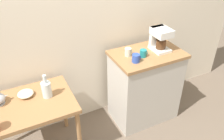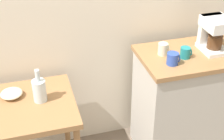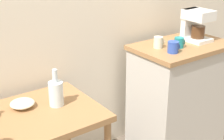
{
  "view_description": "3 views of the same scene",
  "coord_description": "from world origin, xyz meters",
  "px_view_note": "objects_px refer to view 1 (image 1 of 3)",
  "views": [
    {
      "loc": [
        -0.66,
        -1.81,
        2.19
      ],
      "look_at": [
        0.24,
        0.02,
        0.87
      ],
      "focal_mm": 37.92,
      "sensor_mm": 36.0,
      "label": 1
    },
    {
      "loc": [
        -0.47,
        -1.88,
        2.12
      ],
      "look_at": [
        0.08,
        0.03,
        0.91
      ],
      "focal_mm": 54.17,
      "sensor_mm": 36.0,
      "label": 2
    },
    {
      "loc": [
        -1.24,
        -1.65,
        1.71
      ],
      "look_at": [
        -0.06,
        -0.02,
        0.91
      ],
      "focal_mm": 52.74,
      "sensor_mm": 36.0,
      "label": 3
    }
  ],
  "objects_px": {
    "mug_dark_teal": "(143,53)",
    "mug_small_cream": "(128,52)",
    "glass_carafe_vase": "(47,89)",
    "bowl_stoneware": "(26,94)",
    "coffee_maker": "(160,38)",
    "mug_blue": "(136,58)"
  },
  "relations": [
    {
      "from": "bowl_stoneware",
      "to": "coffee_maker",
      "type": "distance_m",
      "value": 1.53
    },
    {
      "from": "bowl_stoneware",
      "to": "mug_blue",
      "type": "relative_size",
      "value": 1.72
    },
    {
      "from": "mug_small_cream",
      "to": "mug_dark_teal",
      "type": "bearing_deg",
      "value": -33.96
    },
    {
      "from": "coffee_maker",
      "to": "mug_blue",
      "type": "distance_m",
      "value": 0.41
    },
    {
      "from": "glass_carafe_vase",
      "to": "mug_dark_teal",
      "type": "xyz_separation_m",
      "value": [
        1.05,
        -0.04,
        0.15
      ]
    },
    {
      "from": "coffee_maker",
      "to": "mug_blue",
      "type": "relative_size",
      "value": 2.93
    },
    {
      "from": "glass_carafe_vase",
      "to": "bowl_stoneware",
      "type": "bearing_deg",
      "value": 153.27
    },
    {
      "from": "bowl_stoneware",
      "to": "mug_small_cream",
      "type": "height_order",
      "value": "mug_small_cream"
    },
    {
      "from": "bowl_stoneware",
      "to": "glass_carafe_vase",
      "type": "distance_m",
      "value": 0.22
    },
    {
      "from": "bowl_stoneware",
      "to": "mug_dark_teal",
      "type": "bearing_deg",
      "value": -6.22
    },
    {
      "from": "mug_small_cream",
      "to": "glass_carafe_vase",
      "type": "bearing_deg",
      "value": -176.84
    },
    {
      "from": "glass_carafe_vase",
      "to": "mug_blue",
      "type": "relative_size",
      "value": 2.75
    },
    {
      "from": "bowl_stoneware",
      "to": "coffee_maker",
      "type": "relative_size",
      "value": 0.59
    },
    {
      "from": "coffee_maker",
      "to": "mug_blue",
      "type": "bearing_deg",
      "value": -161.92
    },
    {
      "from": "mug_dark_teal",
      "to": "bowl_stoneware",
      "type": "bearing_deg",
      "value": 173.78
    },
    {
      "from": "mug_small_cream",
      "to": "mug_dark_teal",
      "type": "height_order",
      "value": "mug_small_cream"
    },
    {
      "from": "bowl_stoneware",
      "to": "glass_carafe_vase",
      "type": "xyz_separation_m",
      "value": [
        0.19,
        -0.1,
        0.06
      ]
    },
    {
      "from": "mug_blue",
      "to": "mug_dark_teal",
      "type": "relative_size",
      "value": 1.09
    },
    {
      "from": "mug_blue",
      "to": "mug_small_cream",
      "type": "bearing_deg",
      "value": 92.53
    },
    {
      "from": "mug_dark_teal",
      "to": "mug_blue",
      "type": "bearing_deg",
      "value": -154.56
    },
    {
      "from": "mug_dark_teal",
      "to": "mug_small_cream",
      "type": "bearing_deg",
      "value": 146.04
    },
    {
      "from": "glass_carafe_vase",
      "to": "mug_blue",
      "type": "xyz_separation_m",
      "value": [
        0.93,
        -0.1,
        0.15
      ]
    }
  ]
}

